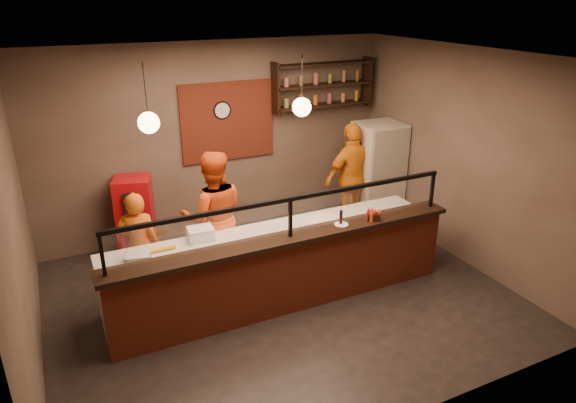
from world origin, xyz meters
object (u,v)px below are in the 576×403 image
cook_left (139,245)px  red_cooler (136,216)px  cook_right (352,177)px  pepper_mill (341,217)px  wall_clock (222,110)px  cook_mid (214,217)px  condiment_caddy (373,217)px  fridge (377,174)px  pizza_dough (324,220)px

cook_left → red_cooler: 1.26m
cook_right → cook_left: bearing=1.9°
cook_left → pepper_mill: bearing=168.6°
wall_clock → cook_mid: bearing=-114.6°
cook_right → pepper_mill: cook_right is taller
red_cooler → condiment_caddy: bearing=-25.9°
wall_clock → cook_left: 2.72m
cook_mid → condiment_caddy: bearing=157.2°
red_cooler → condiment_caddy: size_ratio=7.55×
cook_mid → cook_right: cook_mid is taller
cook_right → fridge: size_ratio=1.04×
wall_clock → pizza_dough: size_ratio=0.59×
cook_mid → condiment_caddy: (1.83, -1.24, 0.15)m
cook_right → pizza_dough: (-1.27, -1.27, -0.04)m
cook_mid → pepper_mill: bearing=150.6°
condiment_caddy → cook_right: bearing=65.6°
fridge → red_cooler: size_ratio=1.43×
wall_clock → pepper_mill: size_ratio=1.51×
cook_left → condiment_caddy: size_ratio=8.88×
pepper_mill → fridge: bearing=44.4°
red_cooler → cook_right: bearing=6.2°
cook_mid → condiment_caddy: cook_mid is taller
fridge → pepper_mill: fridge is taller
pizza_dough → wall_clock: bearing=106.9°
cook_left → red_cooler: bearing=-83.3°
fridge → pizza_dough: size_ratio=3.59×
condiment_caddy → pepper_mill: pepper_mill is taller
wall_clock → cook_mid: wall_clock is taller
cook_right → wall_clock: bearing=-33.4°
cook_mid → pizza_dough: size_ratio=3.78×
cook_left → cook_right: bearing=-156.4°
red_cooler → fridge: bearing=8.2°
fridge → pizza_dough: (-1.82, -1.32, -0.00)m
wall_clock → pizza_dough: bearing=-73.1°
wall_clock → pizza_dough: 2.63m
pizza_dough → pepper_mill: bearing=-93.7°
red_cooler → pepper_mill: bearing=-30.5°
cook_left → pepper_mill: size_ratio=7.52×
condiment_caddy → wall_clock: bearing=111.7°
cook_left → condiment_caddy: bearing=171.2°
fridge → pepper_mill: (-1.85, -1.81, 0.25)m
wall_clock → cook_left: (-1.77, -1.55, -1.35)m
pepper_mill → condiment_caddy: bearing=-8.4°
cook_mid → condiment_caddy: size_ratio=11.36×
cook_mid → red_cooler: size_ratio=1.51×
pizza_dough → fridge: bearing=35.9°
cook_right → red_cooler: (-3.55, 0.65, -0.31)m
fridge → condiment_caddy: bearing=-124.3°
cook_left → pizza_dough: (2.45, -0.69, 0.16)m
cook_right → condiment_caddy: cook_right is taller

